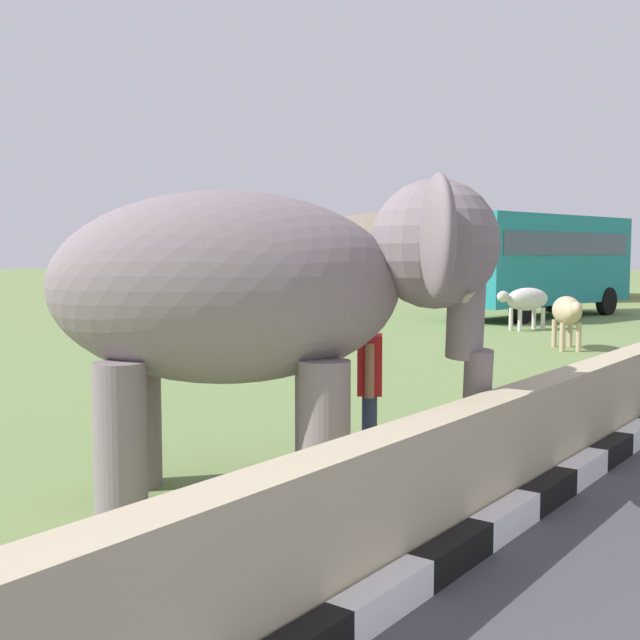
# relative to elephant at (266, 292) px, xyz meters

# --- Properties ---
(barrier_parapet) EXTENTS (28.00, 0.36, 1.00)m
(barrier_parapet) POSITION_rel_elephant_xyz_m (-0.42, -1.82, -1.36)
(barrier_parapet) COLOR tan
(barrier_parapet) RESTS_ON ground_plane
(elephant) EXTENTS (3.75, 3.90, 2.86)m
(elephant) POSITION_rel_elephant_xyz_m (0.00, 0.00, 0.00)
(elephant) COLOR slate
(elephant) RESTS_ON ground_plane
(person_handler) EXTENTS (0.59, 0.42, 1.66)m
(person_handler) POSITION_rel_elephant_xyz_m (1.18, -0.32, -0.93)
(person_handler) COLOR navy
(person_handler) RESTS_ON ground_plane
(bus_teal) EXTENTS (8.70, 4.08, 3.50)m
(bus_teal) POSITION_rel_elephant_xyz_m (21.45, 5.94, 0.22)
(bus_teal) COLOR teal
(bus_teal) RESTS_ON ground_plane
(bus_orange) EXTENTS (8.39, 3.57, 3.50)m
(bus_orange) POSITION_rel_elephant_xyz_m (34.43, 8.69, 0.22)
(bus_orange) COLOR orange
(bus_orange) RESTS_ON ground_plane
(cow_near) EXTENTS (1.83, 1.35, 1.23)m
(cow_near) POSITION_rel_elephant_xyz_m (12.67, 1.77, -0.99)
(cow_near) COLOR tan
(cow_near) RESTS_ON ground_plane
(cow_mid) EXTENTS (1.90, 1.15, 1.23)m
(cow_mid) POSITION_rel_elephant_xyz_m (16.58, 4.35, -0.99)
(cow_mid) COLOR beige
(cow_mid) RESTS_ON ground_plane
(hill_east) EXTENTS (26.69, 21.35, 11.62)m
(hill_east) POSITION_rel_elephant_xyz_m (52.58, 29.63, -1.86)
(hill_east) COLOR #786A58
(hill_east) RESTS_ON ground_plane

